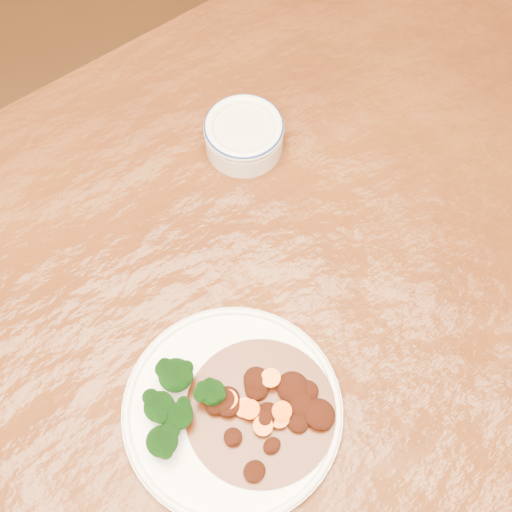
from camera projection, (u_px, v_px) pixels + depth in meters
ground at (216, 476)px, 1.48m from camera, size 4.00×4.00×0.00m
dining_table at (189, 385)px, 0.88m from camera, size 1.52×0.93×0.75m
dinner_plate at (232, 410)px, 0.78m from camera, size 0.24×0.24×0.02m
broccoli_florets at (175, 404)px, 0.76m from camera, size 0.10×0.09×0.04m
mince_stew at (266, 407)px, 0.77m from camera, size 0.17×0.17×0.03m
dip_bowl at (244, 134)px, 0.92m from camera, size 0.10×0.10×0.05m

